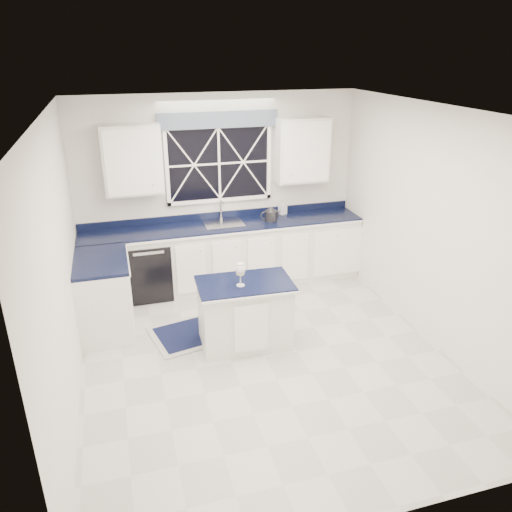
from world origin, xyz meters
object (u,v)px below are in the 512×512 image
object	(u,v)px
wine_glass	(240,270)
kettle	(271,214)
faucet	(221,210)
island	(245,313)
soap_bottle	(283,207)
dishwasher	(149,268)

from	to	relation	value
wine_glass	kettle	bearing A→B (deg)	61.82
faucet	island	world-z (taller)	faucet
soap_bottle	wine_glass	bearing A→B (deg)	-121.19
dishwasher	wine_glass	distance (m)	1.98
dishwasher	kettle	xyz separation A→B (m)	(1.78, -0.03, 0.63)
dishwasher	soap_bottle	bearing A→B (deg)	6.16
dishwasher	faucet	distance (m)	1.31
dishwasher	soap_bottle	size ratio (longest dim) A/B	3.75
kettle	soap_bottle	xyz separation A→B (m)	(0.26, 0.25, 0.01)
island	soap_bottle	bearing A→B (deg)	61.71
faucet	wine_glass	world-z (taller)	faucet
dishwasher	wine_glass	bearing A→B (deg)	-61.76
faucet	soap_bottle	bearing A→B (deg)	1.56
kettle	wine_glass	distance (m)	1.86
dishwasher	island	world-z (taller)	dishwasher
island	wine_glass	distance (m)	0.59
island	soap_bottle	distance (m)	2.21
dishwasher	wine_glass	size ratio (longest dim) A/B	3.04
faucet	island	bearing A→B (deg)	-94.39
wine_glass	island	bearing A→B (deg)	46.29
island	kettle	xyz separation A→B (m)	(0.81, 1.57, 0.64)
faucet	wine_glass	bearing A→B (deg)	-96.23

